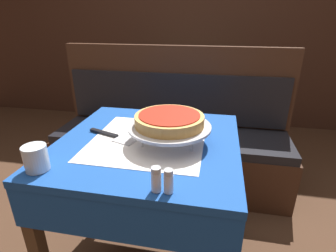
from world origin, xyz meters
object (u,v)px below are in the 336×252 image
at_px(booth_bench, 171,146).
at_px(pepper_shaker, 169,181).
at_px(deep_dish_pizza, 169,120).
at_px(dining_table_rear, 185,81).
at_px(water_glass_near, 36,158).
at_px(pizza_server, 114,136).
at_px(salt_shaker, 156,179).
at_px(dining_table_front, 149,162).
at_px(pizza_pan_stand, 169,127).
at_px(condiment_caddy, 180,68).

distance_m(booth_bench, pepper_shaker, 1.25).
bearing_deg(deep_dish_pizza, dining_table_rear, 95.07).
relative_size(booth_bench, water_glass_near, 19.14).
xyz_separation_m(booth_bench, deep_dish_pizza, (0.14, -0.81, 0.54)).
xyz_separation_m(booth_bench, pizza_server, (-0.12, -0.80, 0.44)).
xyz_separation_m(dining_table_rear, salt_shaker, (0.17, -2.03, 0.16)).
height_order(dining_table_front, pepper_shaker, pepper_shaker).
relative_size(pizza_pan_stand, salt_shaker, 4.23).
height_order(deep_dish_pizza, water_glass_near, deep_dish_pizza).
distance_m(pizza_server, condiment_caddy, 1.56).
distance_m(dining_table_rear, salt_shaker, 2.04).
distance_m(pizza_pan_stand, pepper_shaker, 0.34).
bearing_deg(booth_bench, condiment_caddy, 94.01).
bearing_deg(booth_bench, water_glass_near, -104.25).
height_order(deep_dish_pizza, pepper_shaker, deep_dish_pizza).
xyz_separation_m(booth_bench, pizza_pan_stand, (0.14, -0.81, 0.51)).
height_order(water_glass_near, salt_shaker, water_glass_near).
height_order(dining_table_rear, booth_bench, booth_bench).
relative_size(deep_dish_pizza, salt_shaker, 3.49).
bearing_deg(salt_shaker, dining_table_front, 109.17).
distance_m(booth_bench, pizza_server, 0.92).
bearing_deg(water_glass_near, deep_dish_pizza, 35.60).
relative_size(pizza_pan_stand, pepper_shaker, 4.41).
height_order(dining_table_rear, water_glass_near, water_glass_near).
xyz_separation_m(dining_table_front, pizza_pan_stand, (0.10, -0.01, 0.19)).
distance_m(water_glass_near, pepper_shaker, 0.48).
bearing_deg(pizza_pan_stand, salt_shaker, -86.14).
xyz_separation_m(water_glass_near, salt_shaker, (0.44, -0.04, -0.01)).
bearing_deg(deep_dish_pizza, pizza_pan_stand, -7.13).
bearing_deg(water_glass_near, booth_bench, 75.75).
height_order(dining_table_rear, pepper_shaker, pepper_shaker).
bearing_deg(pizza_server, booth_bench, 81.46).
bearing_deg(pizza_pan_stand, dining_table_front, 175.82).
bearing_deg(pizza_server, condiment_caddy, 87.56).
bearing_deg(dining_table_front, pizza_server, 179.33).
bearing_deg(dining_table_front, dining_table_rear, 91.80).
bearing_deg(salt_shaker, condiment_caddy, 96.38).
xyz_separation_m(deep_dish_pizza, water_glass_near, (-0.42, -0.30, -0.06)).
bearing_deg(pizza_pan_stand, pepper_shaker, -79.67).
xyz_separation_m(dining_table_rear, pizza_pan_stand, (0.15, -1.69, 0.19)).
bearing_deg(booth_bench, salt_shaker, -82.06).
height_order(pizza_pan_stand, salt_shaker, salt_shaker).
xyz_separation_m(dining_table_front, pepper_shaker, (0.16, -0.34, 0.15)).
relative_size(deep_dish_pizza, water_glass_near, 3.15).
bearing_deg(pizza_pan_stand, dining_table_rear, 95.07).
height_order(pizza_server, pepper_shaker, pepper_shaker).
xyz_separation_m(dining_table_rear, pepper_shaker, (0.21, -2.03, 0.16)).
xyz_separation_m(dining_table_front, booth_bench, (-0.04, 0.80, -0.32)).
bearing_deg(pepper_shaker, pizza_server, 132.56).
relative_size(pizza_server, condiment_caddy, 1.74).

